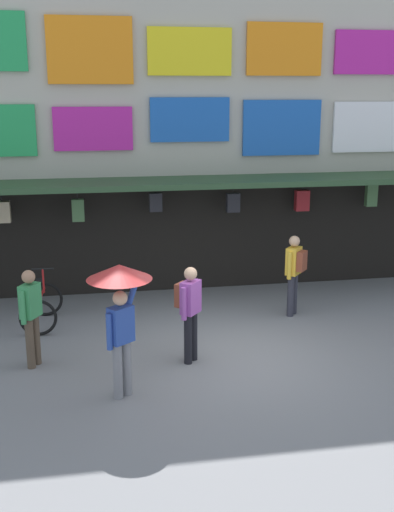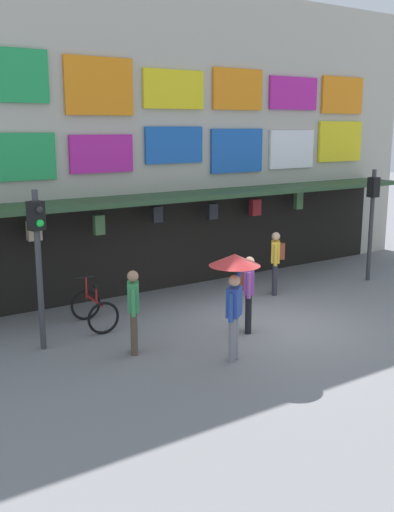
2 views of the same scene
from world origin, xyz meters
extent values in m
plane|color=slate|center=(0.00, 0.00, 0.00)|extent=(80.00, 80.00, 0.00)
cube|color=#B2AD9E|center=(0.00, 4.60, 4.00)|extent=(18.00, 1.20, 8.00)
cube|color=#2D4C2D|center=(0.00, 3.30, 2.60)|extent=(15.30, 1.40, 0.12)
cube|color=orange|center=(-2.11, 3.95, 5.32)|extent=(1.78, 0.08, 1.36)
cube|color=yellow|center=(0.00, 3.95, 5.32)|extent=(1.82, 0.08, 0.99)
cube|color=orange|center=(2.11, 3.95, 5.39)|extent=(1.71, 0.08, 1.12)
cube|color=#B71E93|center=(4.22, 3.95, 5.34)|extent=(1.87, 0.08, 0.95)
cube|color=#B71E93|center=(-2.11, 3.95, 3.72)|extent=(1.69, 0.08, 0.93)
cube|color=blue|center=(0.00, 3.95, 3.89)|extent=(1.76, 0.08, 0.96)
cube|color=blue|center=(2.11, 3.95, 3.70)|extent=(1.81, 0.08, 1.23)
cube|color=white|center=(4.22, 3.95, 3.69)|extent=(1.75, 0.08, 1.15)
cylinder|color=black|center=(-4.06, 3.52, 2.40)|extent=(0.02, 0.02, 0.27)
cube|color=tan|center=(-4.06, 3.52, 2.05)|extent=(0.32, 0.19, 0.45)
cylinder|color=black|center=(-2.50, 3.40, 2.42)|extent=(0.02, 0.02, 0.25)
cube|color=#477042|center=(-2.50, 3.40, 2.05)|extent=(0.26, 0.15, 0.47)
cylinder|color=black|center=(-0.84, 3.47, 2.45)|extent=(0.02, 0.02, 0.17)
cube|color=#232328|center=(-0.84, 3.47, 2.16)|extent=(0.27, 0.16, 0.41)
cylinder|color=black|center=(0.88, 3.44, 2.43)|extent=(0.02, 0.02, 0.22)
cube|color=#232328|center=(0.88, 3.44, 2.11)|extent=(0.29, 0.17, 0.42)
cylinder|color=black|center=(2.54, 3.61, 2.43)|extent=(0.02, 0.02, 0.23)
cube|color=maroon|center=(2.54, 3.61, 2.08)|extent=(0.31, 0.19, 0.47)
cylinder|color=black|center=(4.20, 3.56, 2.48)|extent=(0.02, 0.02, 0.13)
cube|color=#477042|center=(4.20, 3.56, 2.16)|extent=(0.26, 0.15, 0.51)
cube|color=black|center=(0.00, 3.98, 1.25)|extent=(15.30, 0.04, 2.50)
torus|color=black|center=(-3.25, 2.65, 0.36)|extent=(0.72, 0.11, 0.72)
torus|color=black|center=(-3.32, 1.55, 0.36)|extent=(0.72, 0.11, 0.72)
cylinder|color=#B21E1E|center=(-3.28, 2.10, 0.61)|extent=(0.11, 0.99, 0.05)
cylinder|color=#B21E1E|center=(-3.29, 1.93, 0.78)|extent=(0.04, 0.04, 0.35)
cube|color=black|center=(-3.29, 1.93, 0.97)|extent=(0.11, 0.21, 0.06)
cylinder|color=#B21E1E|center=(-3.25, 2.57, 0.78)|extent=(0.04, 0.04, 0.50)
cylinder|color=black|center=(-3.25, 2.57, 1.03)|extent=(0.44, 0.06, 0.04)
cylinder|color=gray|center=(-1.97, -1.23, 0.44)|extent=(0.14, 0.14, 0.88)
cylinder|color=gray|center=(-1.82, -1.12, 0.44)|extent=(0.14, 0.14, 0.88)
cube|color=#28479E|center=(-1.90, -1.17, 1.16)|extent=(0.42, 0.39, 0.56)
sphere|color=tan|center=(-1.90, -1.17, 1.57)|extent=(0.22, 0.22, 0.22)
cylinder|color=#28479E|center=(-2.07, -1.30, 1.11)|extent=(0.09, 0.09, 0.56)
cylinder|color=#28479E|center=(-1.72, -1.04, 1.56)|extent=(0.23, 0.09, 0.48)
cylinder|color=#4C3823|center=(-1.72, -1.04, 1.67)|extent=(0.02, 0.02, 0.55)
cone|color=red|center=(-1.90, -1.17, 1.97)|extent=(0.96, 0.96, 0.22)
cylinder|color=#2D2D38|center=(1.72, 1.75, 0.44)|extent=(0.14, 0.14, 0.88)
cylinder|color=#2D2D38|center=(1.84, 1.89, 0.44)|extent=(0.14, 0.14, 0.88)
cube|color=gold|center=(1.78, 1.82, 1.16)|extent=(0.40, 0.42, 0.56)
sphere|color=tan|center=(1.78, 1.82, 1.57)|extent=(0.22, 0.22, 0.22)
cylinder|color=gold|center=(1.63, 1.65, 1.11)|extent=(0.09, 0.09, 0.56)
cylinder|color=gold|center=(1.92, 1.99, 1.11)|extent=(0.09, 0.09, 0.56)
cube|color=brown|center=(1.90, 1.72, 1.18)|extent=(0.30, 0.32, 0.40)
cylinder|color=black|center=(-0.61, -0.03, 0.44)|extent=(0.14, 0.14, 0.88)
cylinder|color=black|center=(-0.73, -0.17, 0.44)|extent=(0.14, 0.14, 0.88)
cube|color=#9E4CA8|center=(-0.67, -0.10, 1.16)|extent=(0.40, 0.42, 0.56)
sphere|color=tan|center=(-0.67, -0.10, 1.57)|extent=(0.22, 0.22, 0.22)
cylinder|color=#9E4CA8|center=(-0.53, 0.07, 1.11)|extent=(0.09, 0.09, 0.56)
cylinder|color=#9E4CA8|center=(-0.81, -0.27, 1.11)|extent=(0.09, 0.09, 0.56)
cube|color=brown|center=(-0.79, 0.00, 1.18)|extent=(0.30, 0.32, 0.40)
cylinder|color=brown|center=(-3.26, 0.26, 0.44)|extent=(0.14, 0.14, 0.88)
cylinder|color=brown|center=(-3.35, 0.11, 0.44)|extent=(0.14, 0.14, 0.88)
cube|color=#388E51|center=(-3.30, 0.19, 1.16)|extent=(0.36, 0.42, 0.56)
sphere|color=#A87A5B|center=(-3.30, 0.19, 1.57)|extent=(0.22, 0.22, 0.22)
cylinder|color=#388E51|center=(-3.20, 0.38, 1.11)|extent=(0.09, 0.09, 0.56)
cylinder|color=#388E51|center=(-3.41, -0.01, 1.11)|extent=(0.09, 0.09, 0.56)
camera|label=1|loc=(-2.31, -9.90, 4.49)|focal=43.90mm
camera|label=2|loc=(-8.43, -9.59, 4.37)|focal=41.50mm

